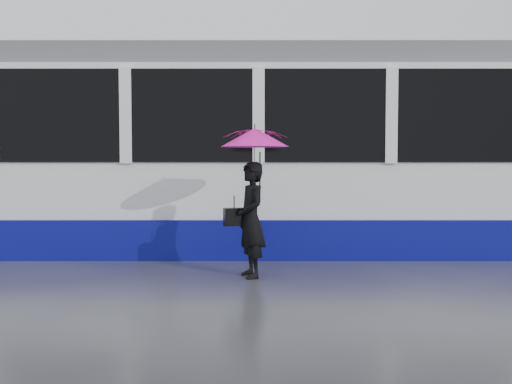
{
  "coord_description": "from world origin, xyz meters",
  "views": [
    {
      "loc": [
        1.59,
        -7.34,
        1.5
      ],
      "look_at": [
        1.59,
        0.26,
        1.1
      ],
      "focal_mm": 40.0,
      "sensor_mm": 36.0,
      "label": 1
    }
  ],
  "objects": [
    {
      "name": "handbag",
      "position": [
        1.3,
        0.04,
        0.79
      ],
      "size": [
        0.29,
        0.2,
        0.41
      ],
      "rotation": [
        0.0,
        0.0,
        0.33
      ],
      "color": "black",
      "rests_on": "ground"
    },
    {
      "name": "woman",
      "position": [
        1.52,
        0.02,
        0.75
      ],
      "size": [
        0.52,
        0.63,
        1.5
      ],
      "primitive_type": "imported",
      "rotation": [
        0.0,
        0.0,
        -1.24
      ],
      "color": "black",
      "rests_on": "ground"
    },
    {
      "name": "umbrella",
      "position": [
        1.57,
        0.02,
        1.65
      ],
      "size": [
        1.12,
        1.12,
        1.01
      ],
      "rotation": [
        0.0,
        0.0,
        0.33
      ],
      "color": "#F61489",
      "rests_on": "ground"
    },
    {
      "name": "rails",
      "position": [
        0.0,
        2.5,
        0.01
      ],
      "size": [
        34.0,
        1.51,
        0.02
      ],
      "color": "#3F3D38",
      "rests_on": "ground"
    },
    {
      "name": "tram",
      "position": [
        -1.88,
        2.5,
        1.64
      ],
      "size": [
        26.0,
        2.56,
        3.35
      ],
      "color": "white",
      "rests_on": "ground"
    },
    {
      "name": "ground",
      "position": [
        0.0,
        0.0,
        0.0
      ],
      "size": [
        90.0,
        90.0,
        0.0
      ],
      "primitive_type": "plane",
      "color": "#2D2E33",
      "rests_on": "ground"
    }
  ]
}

